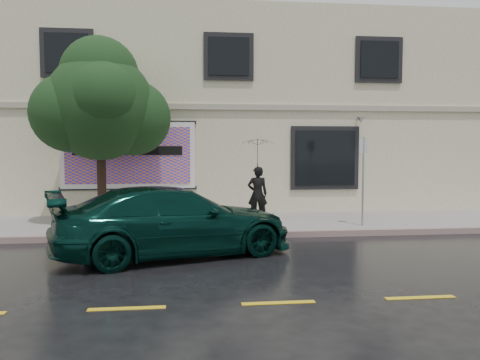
{
  "coord_description": "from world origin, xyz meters",
  "views": [
    {
      "loc": [
        -1.31,
        -10.16,
        2.3
      ],
      "look_at": [
        0.06,
        2.2,
        1.43
      ],
      "focal_mm": 35.0,
      "sensor_mm": 36.0,
      "label": 1
    }
  ],
  "objects": [
    {
      "name": "ground",
      "position": [
        0.0,
        0.0,
        0.0
      ],
      "size": [
        90.0,
        90.0,
        0.0
      ],
      "primitive_type": "plane",
      "color": "black",
      "rests_on": "ground"
    },
    {
      "name": "sidewalk",
      "position": [
        0.0,
        3.25,
        0.07
      ],
      "size": [
        20.0,
        3.5,
        0.15
      ],
      "primitive_type": "cube",
      "color": "gray",
      "rests_on": "ground"
    },
    {
      "name": "curb",
      "position": [
        0.0,
        1.5,
        0.07
      ],
      "size": [
        20.0,
        0.18,
        0.16
      ],
      "primitive_type": "cube",
      "color": "gray",
      "rests_on": "ground"
    },
    {
      "name": "road_marking",
      "position": [
        0.0,
        -3.5,
        0.01
      ],
      "size": [
        19.0,
        0.12,
        0.01
      ],
      "primitive_type": "cube",
      "color": "gold",
      "rests_on": "ground"
    },
    {
      "name": "building",
      "position": [
        0.0,
        9.0,
        3.5
      ],
      "size": [
        20.0,
        8.12,
        7.0
      ],
      "color": "beige",
      "rests_on": "ground"
    },
    {
      "name": "billboard",
      "position": [
        -3.2,
        4.92,
        2.05
      ],
      "size": [
        4.3,
        0.16,
        2.2
      ],
      "color": "white",
      "rests_on": "ground"
    },
    {
      "name": "car",
      "position": [
        -1.61,
        -0.22,
        0.74
      ],
      "size": [
        5.51,
        3.67,
        1.48
      ],
      "primitive_type": "imported",
      "rotation": [
        0.0,
        0.0,
        1.88
      ],
      "color": "black",
      "rests_on": "ground"
    },
    {
      "name": "pedestrian",
      "position": [
        0.68,
        3.2,
        0.95
      ],
      "size": [
        0.59,
        0.39,
        1.6
      ],
      "primitive_type": "imported",
      "rotation": [
        0.0,
        0.0,
        3.13
      ],
      "color": "black",
      "rests_on": "sidewalk"
    },
    {
      "name": "umbrella",
      "position": [
        0.68,
        3.2,
        2.12
      ],
      "size": [
        1.05,
        1.05,
        0.75
      ],
      "primitive_type": "imported",
      "rotation": [
        0.0,
        0.0,
        -0.05
      ],
      "color": "black",
      "rests_on": "pedestrian"
    },
    {
      "name": "street_tree",
      "position": [
        -3.77,
        3.49,
        3.44
      ],
      "size": [
        3.03,
        3.03,
        4.81
      ],
      "color": "black",
      "rests_on": "sidewalk"
    },
    {
      "name": "fire_hydrant",
      "position": [
        -2.24,
        1.82,
        0.51
      ],
      "size": [
        0.3,
        0.28,
        0.73
      ],
      "rotation": [
        0.0,
        0.0,
        0.0
      ],
      "color": "silver",
      "rests_on": "sidewalk"
    },
    {
      "name": "sign_pole",
      "position": [
        3.44,
        2.14,
        1.62
      ],
      "size": [
        0.29,
        0.11,
        2.44
      ],
      "rotation": [
        0.0,
        0.0,
        0.32
      ],
      "color": "#979B9F",
      "rests_on": "sidewalk"
    }
  ]
}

